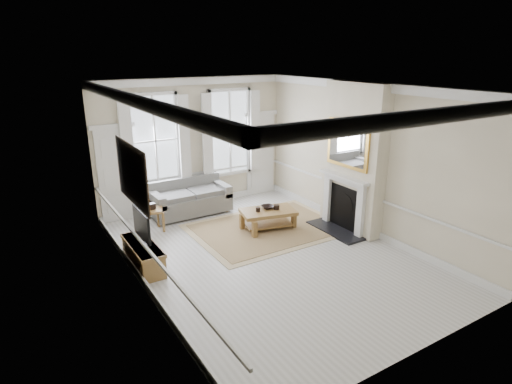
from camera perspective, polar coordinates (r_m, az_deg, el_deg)
floor at (r=8.94m, az=1.64°, el=-8.41°), size 7.20×7.20×0.00m
ceiling at (r=8.01m, az=1.86°, el=13.88°), size 7.20×7.20×0.00m
back_wall at (r=11.40m, az=-8.31°, el=6.38°), size 5.20×0.00×5.20m
left_wall at (r=7.28m, az=-15.62°, el=-0.96°), size 0.00×7.20×7.20m
right_wall at (r=9.94m, az=14.40°, el=4.24°), size 0.00×7.20×7.20m
window_left at (r=10.95m, az=-13.31°, el=6.67°), size 1.26×0.20×2.20m
window_right at (r=11.77m, az=-3.53°, el=7.90°), size 1.26×0.20×2.20m
door_left at (r=10.87m, az=-18.02°, el=2.09°), size 0.90×0.08×2.30m
door_right at (r=12.42m, az=0.59°, el=4.95°), size 0.90×0.08×2.30m
painting at (r=7.46m, az=-16.22°, el=2.28°), size 0.05×1.66×1.06m
chimney_breast at (r=9.96m, az=12.87°, el=4.38°), size 0.35×1.70×3.38m
hearth at (r=10.20m, az=10.49°, el=-5.07°), size 0.55×1.50×0.05m
fireplace at (r=10.07m, az=11.57°, el=-1.11°), size 0.21×1.45×1.33m
mirror at (r=9.73m, az=12.10°, el=6.23°), size 0.06×1.26×1.06m
sofa at (r=11.17m, az=-8.89°, el=-0.99°), size 1.98×0.96×0.89m
side_table at (r=10.20m, az=-13.63°, el=-2.78°), size 0.57×0.57×0.55m
rug at (r=10.19m, az=1.60°, el=-4.84°), size 3.50×2.60×0.02m
coffee_table at (r=10.05m, az=1.62°, el=-2.87°), size 1.39×1.01×0.47m
ceramic_pot_a at (r=9.92m, az=0.26°, el=-2.33°), size 0.10×0.10×0.10m
ceramic_pot_b at (r=10.07m, az=2.74°, el=-2.03°), size 0.14×0.14×0.10m
bowl at (r=10.11m, az=1.55°, el=-2.02°), size 0.32×0.32×0.07m
tv_stand at (r=8.66m, az=-14.79°, el=-8.18°), size 0.44×1.36×0.49m
tv at (r=8.41m, az=-14.99°, el=-4.25°), size 0.08×0.90×0.68m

